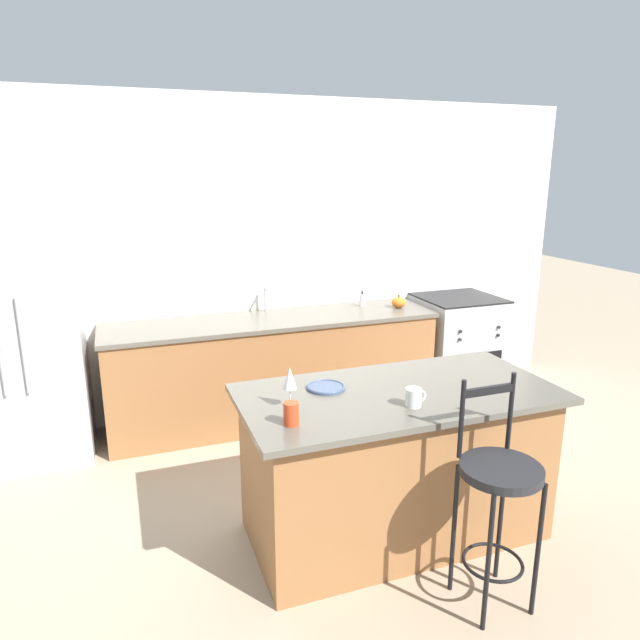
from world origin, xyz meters
name	(u,v)px	position (x,y,z in m)	size (l,w,h in m)	color
ground_plane	(288,436)	(0.00, 0.00, 0.00)	(18.00, 18.00, 0.00)	tan
wall_back	(261,259)	(0.00, 0.73, 1.35)	(6.00, 0.07, 2.70)	silver
back_counter	(274,368)	(0.00, 0.39, 0.45)	(2.78, 0.71, 0.91)	#936038
sink_faucet	(266,297)	(0.00, 0.60, 1.04)	(0.02, 0.13, 0.22)	#ADAFB5
kitchen_island	(396,463)	(0.24, -1.42, 0.45)	(1.80, 0.89, 0.90)	#936038
refrigerator	(20,345)	(-1.90, 0.37, 0.88)	(0.87, 0.72, 1.75)	#ADAFB5
oven_range	(456,345)	(1.80, 0.37, 0.47)	(0.72, 0.71, 0.95)	#ADAFB5
bar_stool_near	(498,491)	(0.43, -2.09, 0.62)	(0.39, 0.39, 1.16)	black
dinner_plate	(326,387)	(-0.13, -1.24, 0.91)	(0.22, 0.22, 0.02)	#425170
wine_glass	(290,379)	(-0.40, -1.42, 1.06)	(0.07, 0.07, 0.22)	white
coffee_mug	(414,397)	(0.21, -1.63, 0.95)	(0.12, 0.09, 0.10)	white
tumbler_cup	(291,414)	(-0.46, -1.63, 0.96)	(0.08, 0.08, 0.12)	red
pumpkin_decoration	(398,302)	(1.15, 0.35, 0.95)	(0.12, 0.12, 0.12)	orange
soap_bottle	(362,300)	(0.87, 0.50, 0.96)	(0.05, 0.05, 0.14)	silver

